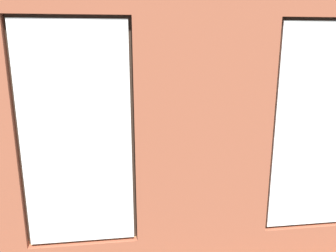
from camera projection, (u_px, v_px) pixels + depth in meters
The scene contains 17 objects.
ground_plane at pixel (167, 182), 6.09m from camera, with size 7.28×6.19×0.10m, color #99663D.
brick_wall_with_windows at pixel (204, 119), 3.04m from camera, with size 6.68×0.30×3.54m.
couch_by_window at pixel (183, 222), 4.00m from camera, with size 1.86×0.87×0.80m.
couch_left at pixel (300, 156), 6.40m from camera, with size 0.93×2.12×0.80m.
coffee_table at pixel (160, 159), 6.09m from camera, with size 1.55×0.79×0.42m.
cup_ceramic at pixel (150, 153), 6.13m from camera, with size 0.08×0.08×0.09m, color #B23D38.
candle_jar at pixel (160, 153), 6.06m from camera, with size 0.08×0.08×0.11m, color #B7333D.
table_plant_small at pixel (135, 154), 5.87m from camera, with size 0.12×0.12×0.20m.
remote_gray at pixel (182, 152), 6.26m from camera, with size 0.05×0.17×0.02m, color #59595B.
remote_silver at pixel (167, 157), 5.97m from camera, with size 0.05×0.17×0.02m, color #B2B2B7.
media_console at pixel (0, 168), 5.85m from camera, with size 1.15×0.42×0.60m, color black.
papasan_chair at pixel (135, 135), 7.44m from camera, with size 1.07×1.07×0.68m.
potted_plant_mid_room_small at pixel (196, 137), 7.17m from camera, with size 0.42×0.42×0.67m.
potted_plant_foreground_right at pixel (39, 121), 7.51m from camera, with size 1.08×1.12×1.39m.
potted_plant_between_couches at pixel (291, 168), 4.09m from camera, with size 1.16×1.16×1.49m.
potted_plant_by_left_couch at pixel (252, 137), 7.80m from camera, with size 0.29×0.29×0.45m.
potted_plant_beside_window_right at pixel (25, 210), 3.60m from camera, with size 0.78×0.75×1.28m.
Camera 1 is at (0.72, 5.61, 2.44)m, focal length 35.00 mm.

